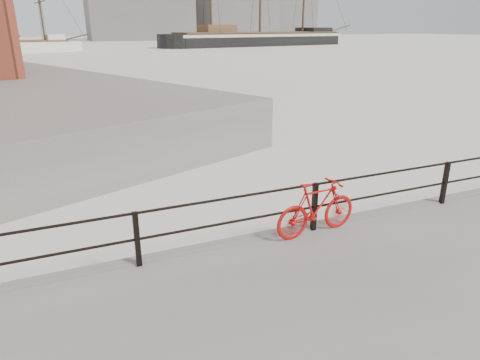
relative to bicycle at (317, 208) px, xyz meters
name	(u,v)px	position (x,y,z in m)	size (l,w,h in m)	color
ground	(434,214)	(3.55, 0.31, -0.90)	(400.00, 400.00, 0.00)	white
guardrail	(445,183)	(3.55, 0.16, -0.05)	(28.00, 0.10, 1.00)	black
bicycle	(317,208)	(0.00, 0.00, 0.00)	(1.83, 0.27, 1.10)	#B90E0C
barque_black	(260,46)	(40.14, 86.14, -0.90)	(55.24, 18.08, 31.59)	black
schooner_mid	(10,53)	(-10.57, 78.02, -0.90)	(25.48, 10.78, 18.64)	white
industrial_west	(139,10)	(23.55, 140.31, 8.10)	(32.00, 18.00, 18.00)	gray
industrial_mid	(235,3)	(58.55, 145.31, 11.10)	(26.00, 20.00, 24.00)	gray
industrial_east	(284,19)	(81.55, 150.31, 6.10)	(20.00, 16.00, 14.00)	gray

